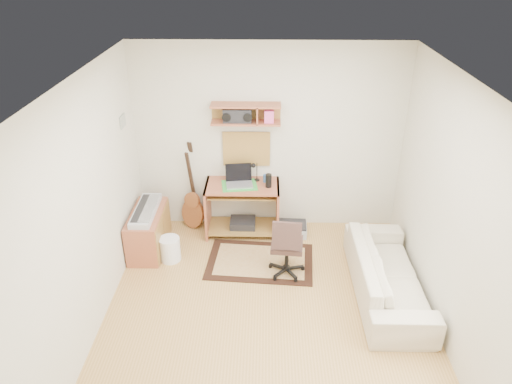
{
  "coord_description": "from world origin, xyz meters",
  "views": [
    {
      "loc": [
        -0.04,
        -4.02,
        3.68
      ],
      "look_at": [
        -0.15,
        1.05,
        1.0
      ],
      "focal_mm": 33.61,
      "sensor_mm": 36.0,
      "label": 1
    }
  ],
  "objects_px": {
    "desk": "(243,209)",
    "cabinet": "(148,231)",
    "printer": "(292,228)",
    "sofa": "(389,268)",
    "task_chair": "(287,245)"
  },
  "relations": [
    {
      "from": "cabinet",
      "to": "printer",
      "type": "distance_m",
      "value": 1.98
    },
    {
      "from": "printer",
      "to": "cabinet",
      "type": "bearing_deg",
      "value": -165.7
    },
    {
      "from": "desk",
      "to": "task_chair",
      "type": "relative_size",
      "value": 1.19
    },
    {
      "from": "task_chair",
      "to": "sofa",
      "type": "bearing_deg",
      "value": -12.01
    },
    {
      "from": "cabinet",
      "to": "task_chair",
      "type": "bearing_deg",
      "value": -15.38
    },
    {
      "from": "sofa",
      "to": "desk",
      "type": "bearing_deg",
      "value": 53.32
    },
    {
      "from": "task_chair",
      "to": "sofa",
      "type": "distance_m",
      "value": 1.2
    },
    {
      "from": "task_chair",
      "to": "desk",
      "type": "bearing_deg",
      "value": 127.26
    },
    {
      "from": "task_chair",
      "to": "printer",
      "type": "distance_m",
      "value": 0.97
    },
    {
      "from": "desk",
      "to": "task_chair",
      "type": "distance_m",
      "value": 1.1
    },
    {
      "from": "desk",
      "to": "task_chair",
      "type": "height_order",
      "value": "task_chair"
    },
    {
      "from": "task_chair",
      "to": "sofa",
      "type": "relative_size",
      "value": 0.45
    },
    {
      "from": "desk",
      "to": "printer",
      "type": "relative_size",
      "value": 2.47
    },
    {
      "from": "desk",
      "to": "cabinet",
      "type": "bearing_deg",
      "value": -160.58
    },
    {
      "from": "cabinet",
      "to": "sofa",
      "type": "distance_m",
      "value": 3.08
    }
  ]
}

